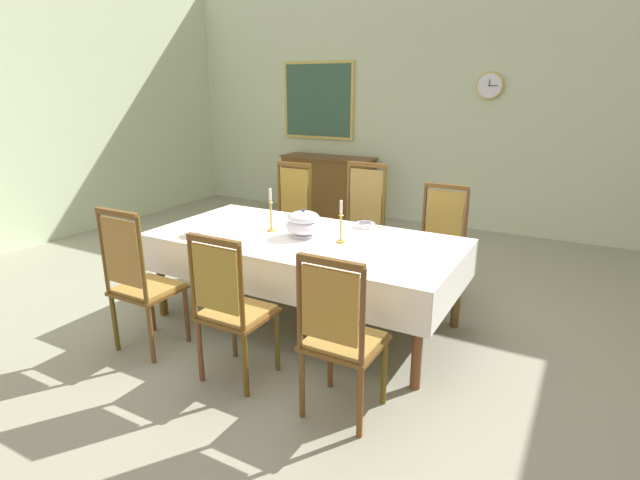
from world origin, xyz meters
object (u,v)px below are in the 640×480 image
at_px(chair_north_a, 289,217).
at_px(mounted_clock, 490,86).
at_px(sideboard, 328,186).
at_px(chair_south_b, 231,306).
at_px(spoon_secondary, 185,234).
at_px(chair_north_b, 360,226).
at_px(chair_north_c, 439,242).
at_px(candlestick_east, 341,226).
at_px(soup_tureen, 303,223).
at_px(chair_south_a, 140,280).
at_px(spoon_primary, 378,228).
at_px(bowl_near_right, 193,234).
at_px(candlestick_west, 271,214).
at_px(dining_table, 305,245).
at_px(framed_painting, 318,101).
at_px(chair_south_c, 340,335).
at_px(bowl_near_left, 365,225).

relative_size(chair_north_a, mounted_clock, 3.42).
relative_size(sideboard, mounted_clock, 4.30).
xyz_separation_m(chair_south_b, spoon_secondary, (-0.94, 0.58, 0.21)).
bearing_deg(spoon_secondary, chair_south_b, -44.59).
distance_m(chair_north_b, chair_north_c, 0.80).
bearing_deg(candlestick_east, chair_south_b, -106.17).
relative_size(chair_north_c, soup_tureen, 3.67).
xyz_separation_m(chair_south_a, mounted_clock, (1.47, 4.56, 1.35)).
relative_size(soup_tureen, spoon_secondary, 1.66).
relative_size(soup_tureen, spoon_primary, 1.63).
height_order(bowl_near_right, sideboard, sideboard).
distance_m(candlestick_west, spoon_primary, 0.93).
height_order(dining_table, chair_north_b, chair_north_b).
height_order(chair_north_c, bowl_near_right, chair_north_c).
relative_size(bowl_near_right, spoon_secondary, 0.86).
relative_size(chair_south_b, candlestick_east, 3.10).
height_order(chair_south_b, spoon_secondary, chair_south_b).
relative_size(chair_south_a, spoon_primary, 6.28).
xyz_separation_m(spoon_secondary, sideboard, (-0.65, 3.72, -0.30)).
bearing_deg(dining_table, mounted_clock, 79.43).
bearing_deg(mounted_clock, spoon_secondary, -111.49).
distance_m(chair_north_a, framed_painting, 2.97).
height_order(chair_north_b, chair_south_c, chair_north_b).
height_order(chair_south_c, sideboard, chair_south_c).
xyz_separation_m(chair_north_c, framed_painting, (-2.70, 2.54, 1.15)).
xyz_separation_m(chair_north_a, chair_north_b, (0.84, 0.00, 0.02)).
height_order(spoon_secondary, mounted_clock, mounted_clock).
distance_m(chair_south_b, spoon_secondary, 1.12).
xyz_separation_m(soup_tureen, bowl_near_left, (0.33, 0.49, -0.09)).
distance_m(chair_south_c, candlestick_west, 1.58).
height_order(spoon_secondary, sideboard, sideboard).
distance_m(chair_north_c, framed_painting, 3.88).
distance_m(dining_table, chair_south_b, 1.02).
relative_size(dining_table, sideboard, 1.73).
xyz_separation_m(candlestick_west, framed_painting, (-1.54, 3.55, 0.81)).
bearing_deg(chair_north_c, candlestick_east, 63.31).
bearing_deg(chair_south_b, chair_north_a, 112.55).
relative_size(chair_north_b, mounted_clock, 3.60).
distance_m(mounted_clock, framed_painting, 2.53).
xyz_separation_m(candlestick_west, spoon_secondary, (-0.57, -0.42, -0.14)).
distance_m(soup_tureen, framed_painting, 4.10).
distance_m(chair_north_b, bowl_near_left, 0.62).
bearing_deg(candlestick_west, chair_south_b, -70.15).
xyz_separation_m(chair_north_a, candlestick_west, (0.48, -1.01, 0.32)).
xyz_separation_m(spoon_primary, framed_painting, (-2.30, 3.04, 0.95)).
relative_size(mounted_clock, framed_painting, 0.28).
height_order(chair_south_b, chair_north_c, chair_north_c).
bearing_deg(chair_north_a, sideboard, -71.93).
distance_m(bowl_near_left, framed_painting, 3.87).
bearing_deg(dining_table, soup_tureen, 180.00).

